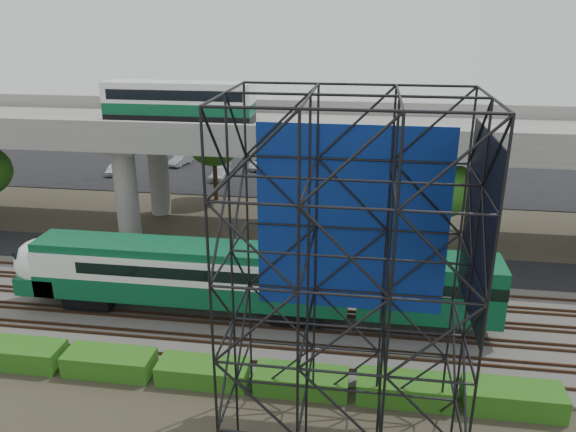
# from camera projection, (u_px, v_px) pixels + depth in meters

# --- Properties ---
(ground) EXTENTS (140.00, 140.00, 0.00)m
(ground) POSITION_uv_depth(u_px,v_px,m) (208.00, 334.00, 32.66)
(ground) COLOR #474233
(ground) RESTS_ON ground
(ballast_bed) EXTENTS (90.00, 12.00, 0.20)m
(ballast_bed) POSITION_uv_depth(u_px,v_px,m) (217.00, 315.00, 34.48)
(ballast_bed) COLOR slate
(ballast_bed) RESTS_ON ground
(service_road) EXTENTS (90.00, 5.00, 0.08)m
(service_road) POSITION_uv_depth(u_px,v_px,m) (246.00, 259.00, 42.39)
(service_road) COLOR black
(service_road) RESTS_ON ground
(parking_lot) EXTENTS (90.00, 18.00, 0.08)m
(parking_lot) POSITION_uv_depth(u_px,v_px,m) (290.00, 174.00, 64.21)
(parking_lot) COLOR black
(parking_lot) RESTS_ON ground
(harbor_water) EXTENTS (140.00, 40.00, 0.03)m
(harbor_water) POSITION_uv_depth(u_px,v_px,m) (311.00, 135.00, 84.65)
(harbor_water) COLOR #455A72
(harbor_water) RESTS_ON ground
(rail_tracks) EXTENTS (90.00, 9.52, 0.16)m
(rail_tracks) POSITION_uv_depth(u_px,v_px,m) (217.00, 312.00, 34.42)
(rail_tracks) COLOR #472D1E
(rail_tracks) RESTS_ON ballast_bed
(commuter_train) EXTENTS (29.30, 3.06, 4.30)m
(commuter_train) POSITION_uv_depth(u_px,v_px,m) (225.00, 275.00, 33.44)
(commuter_train) COLOR black
(commuter_train) RESTS_ON rail_tracks
(overpass) EXTENTS (80.00, 12.00, 12.40)m
(overpass) POSITION_uv_depth(u_px,v_px,m) (253.00, 137.00, 44.74)
(overpass) COLOR #9E9B93
(overpass) RESTS_ON ground
(scaffold_tower) EXTENTS (9.36, 6.36, 15.00)m
(scaffold_tower) POSITION_uv_depth(u_px,v_px,m) (347.00, 293.00, 21.56)
(scaffold_tower) COLOR black
(scaffold_tower) RESTS_ON ground
(hedge_strip) EXTENTS (34.60, 1.80, 1.20)m
(hedge_strip) POSITION_uv_depth(u_px,v_px,m) (203.00, 371.00, 28.33)
(hedge_strip) COLOR #255A14
(hedge_strip) RESTS_ON ground
(trees) EXTENTS (40.94, 16.94, 7.69)m
(trees) POSITION_uv_depth(u_px,v_px,m) (204.00, 166.00, 46.38)
(trees) COLOR #382314
(trees) RESTS_ON ground
(suv) EXTENTS (5.06, 3.11, 1.31)m
(suv) POSITION_uv_depth(u_px,v_px,m) (205.00, 247.00, 42.65)
(suv) COLOR black
(suv) RESTS_ON service_road
(parked_cars) EXTENTS (38.73, 9.76, 1.30)m
(parked_cars) POSITION_uv_depth(u_px,v_px,m) (297.00, 169.00, 63.63)
(parked_cars) COLOR silver
(parked_cars) RESTS_ON parking_lot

